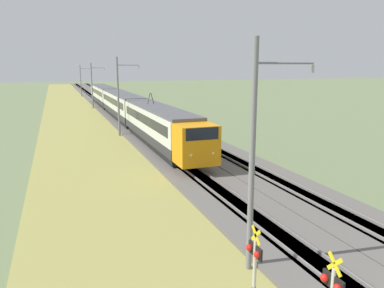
# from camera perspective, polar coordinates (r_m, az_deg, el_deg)

# --- Properties ---
(ballast_main) EXTENTS (240.00, 4.40, 0.30)m
(ballast_main) POSITION_cam_1_polar(r_m,az_deg,el_deg) (57.12, -10.78, 3.88)
(ballast_main) COLOR #605B56
(ballast_main) RESTS_ON ground
(ballast_adjacent) EXTENTS (240.00, 4.40, 0.30)m
(ballast_adjacent) POSITION_cam_1_polar(r_m,az_deg,el_deg) (57.99, -6.41, 4.13)
(ballast_adjacent) COLOR #605B56
(ballast_adjacent) RESTS_ON ground
(track_main) EXTENTS (240.00, 1.57, 0.45)m
(track_main) POSITION_cam_1_polar(r_m,az_deg,el_deg) (57.11, -10.78, 3.88)
(track_main) COLOR #4C4238
(track_main) RESTS_ON ground
(track_adjacent) EXTENTS (240.00, 1.57, 0.45)m
(track_adjacent) POSITION_cam_1_polar(r_m,az_deg,el_deg) (57.99, -6.41, 4.13)
(track_adjacent) COLOR #4C4238
(track_adjacent) RESTS_ON ground
(grass_verge) EXTENTS (240.00, 9.39, 0.12)m
(grass_verge) POSITION_cam_1_polar(r_m,az_deg,el_deg) (56.46, -17.25, 3.37)
(grass_verge) COLOR #99934C
(grass_verge) RESTS_ON ground
(passenger_train) EXTENTS (62.82, 2.95, 5.13)m
(passenger_train) POSITION_cam_1_polar(r_m,az_deg,el_deg) (55.50, -10.64, 6.01)
(passenger_train) COLOR orange
(passenger_train) RESTS_ON ground
(crossing_signal_aux) EXTENTS (0.70, 0.23, 3.32)m
(crossing_signal_aux) POSITION_cam_1_polar(r_m,az_deg,el_deg) (11.47, 9.46, -18.33)
(crossing_signal_aux) COLOR beige
(crossing_signal_aux) RESTS_ON ground
(catenary_mast_near) EXTENTS (0.22, 2.56, 8.75)m
(catenary_mast_near) POSITION_cam_1_polar(r_m,az_deg,el_deg) (13.72, 9.36, -1.99)
(catenary_mast_near) COLOR slate
(catenary_mast_near) RESTS_ON ground
(catenary_mast_mid) EXTENTS (0.22, 2.56, 8.79)m
(catenary_mast_mid) POSITION_cam_1_polar(r_m,az_deg,el_deg) (42.26, -11.11, 7.16)
(catenary_mast_mid) COLOR slate
(catenary_mast_mid) RESTS_ON ground
(catenary_mast_far) EXTENTS (0.22, 2.56, 8.42)m
(catenary_mast_far) POSITION_cam_1_polar(r_m,az_deg,el_deg) (72.03, -14.96, 8.63)
(catenary_mast_far) COLOR slate
(catenary_mast_far) RESTS_ON ground
(catenary_mast_distant) EXTENTS (0.22, 2.56, 8.12)m
(catenary_mast_distant) POSITION_cam_1_polar(r_m,az_deg,el_deg) (101.95, -16.56, 9.25)
(catenary_mast_distant) COLOR slate
(catenary_mast_distant) RESTS_ON ground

